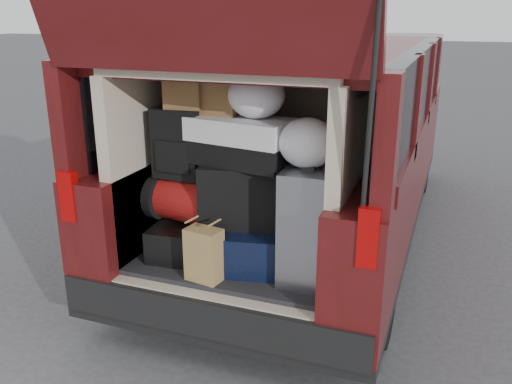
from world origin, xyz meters
TOP-DOWN VIEW (x-y plane):
  - ground at (0.00, 0.00)m, footprint 80.00×80.00m
  - minivan at (0.00, 1.86)m, footprint 1.90×5.35m
  - load_floor at (0.00, 0.28)m, footprint 1.24×1.05m
  - black_hardshell at (-0.35, 0.14)m, footprint 0.42×0.55m
  - navy_hardshell at (0.04, 0.15)m, footprint 0.56×0.64m
  - silver_roller at (0.47, 0.08)m, footprint 0.29×0.45m
  - kraft_bag at (-0.08, -0.17)m, footprint 0.22×0.16m
  - red_duffel at (-0.36, 0.15)m, footprint 0.48×0.36m
  - black_soft_case at (0.04, 0.16)m, footprint 0.57×0.41m
  - backpack at (-0.40, 0.16)m, footprint 0.31×0.19m
  - twotone_duffel at (0.01, 0.17)m, footprint 0.66×0.42m
  - grocery_sack_lower at (-0.35, 0.19)m, footprint 0.25×0.21m
  - grocery_sack_upper at (-0.15, 0.24)m, footprint 0.25×0.21m
  - plastic_bag_center at (0.10, 0.18)m, footprint 0.37×0.35m
  - plastic_bag_right at (0.44, 0.06)m, footprint 0.35×0.34m

SIDE VIEW (x-z plane):
  - ground at x=0.00m, z-range 0.00..0.00m
  - load_floor at x=0.00m, z-range 0.00..0.55m
  - black_hardshell at x=-0.35m, z-range 0.55..0.76m
  - navy_hardshell at x=0.04m, z-range 0.55..0.79m
  - kraft_bag at x=-0.08m, z-range 0.55..0.86m
  - silver_roller at x=0.47m, z-range 0.55..1.22m
  - red_duffel at x=-0.36m, z-range 0.76..1.04m
  - minivan at x=0.00m, z-range -0.47..2.29m
  - black_soft_case at x=0.04m, z-range 0.79..1.17m
  - backpack at x=-0.40m, z-range 1.04..1.48m
  - twotone_duffel at x=0.01m, z-range 1.17..1.45m
  - plastic_bag_right at x=0.44m, z-range 1.22..1.49m
  - grocery_sack_upper at x=-0.15m, z-range 1.45..1.69m
  - plastic_bag_center at x=0.10m, z-range 1.45..1.71m
  - grocery_sack_lower at x=-0.35m, z-range 1.48..1.69m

